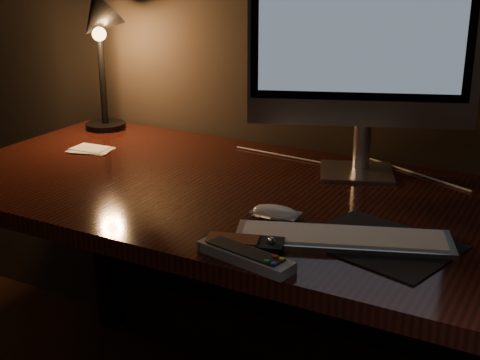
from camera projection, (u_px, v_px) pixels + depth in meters
The scene contains 10 objects.
desk at pixel (267, 231), 1.67m from camera, with size 1.60×0.75×0.75m.
monitor at pixel (364, 37), 1.58m from camera, with size 0.52×0.24×0.58m.
keyboard at pixel (343, 238), 1.30m from camera, with size 0.42×0.12×0.02m, color silver.
mousepad at pixel (381, 244), 1.29m from camera, with size 0.27×0.22×0.00m, color black.
mouse at pixel (276, 214), 1.41m from camera, with size 0.10×0.05×0.02m, color white.
media_remote at pixel (242, 244), 1.27m from camera, with size 0.17×0.10×0.03m.
tv_remote at pixel (245, 256), 1.22m from camera, with size 0.20×0.09×0.03m.
papers at pixel (91, 149), 1.88m from camera, with size 0.12×0.08×0.01m, color white.
desk_lamp at pixel (99, 40), 1.97m from camera, with size 0.20×0.22×0.42m.
cable at pixel (350, 166), 1.74m from camera, with size 0.01×0.01×0.66m, color white.
Camera 1 is at (0.68, 0.55, 1.30)m, focal length 50.00 mm.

